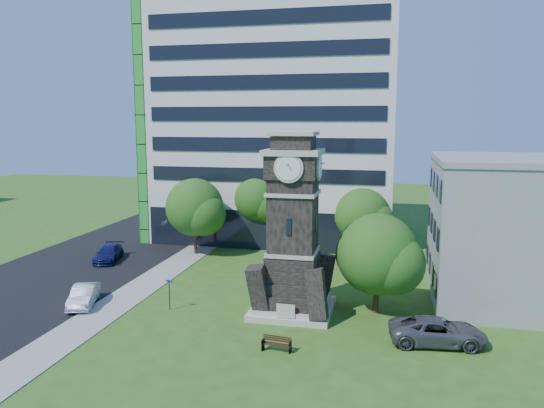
% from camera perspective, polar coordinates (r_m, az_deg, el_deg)
% --- Properties ---
extents(ground, '(160.00, 160.00, 0.00)m').
position_cam_1_polar(ground, '(35.93, -3.19, -12.15)').
color(ground, '#335618').
rests_on(ground, ground).
extents(sidewalk, '(3.00, 70.00, 0.06)m').
position_cam_1_polar(sidewalk, '(43.63, -13.56, -8.50)').
color(sidewalk, gray).
rests_on(sidewalk, ground).
extents(street, '(14.00, 80.00, 0.02)m').
position_cam_1_polar(street, '(47.91, -22.80, -7.40)').
color(street, black).
rests_on(street, ground).
extents(clock_tower, '(5.40, 5.40, 12.22)m').
position_cam_1_polar(clock_tower, '(35.61, 2.27, -3.46)').
color(clock_tower, '#B3AE9C').
rests_on(clock_tower, ground).
extents(office_tall, '(26.20, 15.11, 28.60)m').
position_cam_1_polar(office_tall, '(59.39, 0.60, 10.21)').
color(office_tall, silver).
rests_on(office_tall, ground).
extents(office_low, '(15.20, 12.20, 10.40)m').
position_cam_1_polar(office_low, '(42.32, 27.14, -2.56)').
color(office_low, gray).
rests_on(office_low, ground).
extents(car_street_mid, '(2.84, 4.57, 1.42)m').
position_cam_1_polar(car_street_mid, '(40.21, -19.59, -9.27)').
color(car_street_mid, '#B9BCC2').
rests_on(car_street_mid, ground).
extents(car_street_north, '(3.08, 5.13, 1.39)m').
position_cam_1_polar(car_street_north, '(51.76, -17.18, -5.12)').
color(car_street_north, '#11134E').
rests_on(car_street_north, ground).
extents(car_east_lot, '(5.82, 3.15, 1.55)m').
position_cam_1_polar(car_east_lot, '(33.22, 17.38, -12.94)').
color(car_east_lot, '#505055').
rests_on(car_east_lot, ground).
extents(park_bench, '(1.67, 0.45, 0.86)m').
position_cam_1_polar(park_bench, '(31.03, 0.52, -14.75)').
color(park_bench, black).
rests_on(park_bench, ground).
extents(street_sign, '(0.53, 0.05, 2.19)m').
position_cam_1_polar(street_sign, '(37.53, -10.99, -9.15)').
color(street_sign, black).
rests_on(street_sign, ground).
extents(tree_nw, '(6.17, 5.61, 7.45)m').
position_cam_1_polar(tree_nw, '(51.73, -8.23, -0.56)').
color(tree_nw, '#332114').
rests_on(tree_nw, ground).
extents(tree_nc, '(5.71, 5.19, 7.71)m').
position_cam_1_polar(tree_nc, '(54.27, -1.37, 0.45)').
color(tree_nc, '#332114').
rests_on(tree_nc, ground).
extents(tree_ne, '(5.77, 5.25, 6.60)m').
position_cam_1_polar(tree_ne, '(51.31, 9.80, -1.40)').
color(tree_ne, '#332114').
rests_on(tree_ne, ground).
extents(tree_east, '(6.03, 5.48, 6.84)m').
position_cam_1_polar(tree_east, '(36.37, 11.37, -5.55)').
color(tree_east, '#332114').
rests_on(tree_east, ground).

